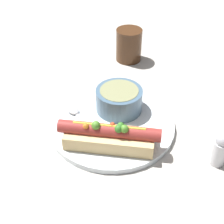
% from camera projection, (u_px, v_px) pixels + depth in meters
% --- Properties ---
extents(ground_plane, '(4.00, 4.00, 0.00)m').
position_uv_depth(ground_plane, '(112.00, 126.00, 0.67)').
color(ground_plane, '#BCB7AD').
extents(dinner_plate, '(0.27, 0.27, 0.01)m').
position_uv_depth(dinner_plate, '(112.00, 124.00, 0.67)').
color(dinner_plate, white).
rests_on(dinner_plate, ground_plane).
extents(hot_dog, '(0.20, 0.09, 0.06)m').
position_uv_depth(hot_dog, '(109.00, 136.00, 0.60)').
color(hot_dog, '#E5C17F').
rests_on(hot_dog, dinner_plate).
extents(soup_bowl, '(0.10, 0.10, 0.05)m').
position_uv_depth(soup_bowl, '(119.00, 99.00, 0.68)').
color(soup_bowl, slate).
rests_on(soup_bowl, dinner_plate).
extents(spoon, '(0.13, 0.10, 0.01)m').
position_uv_depth(spoon, '(79.00, 116.00, 0.67)').
color(spoon, '#B7B7BC').
rests_on(spoon, dinner_plate).
extents(drinking_glass, '(0.07, 0.07, 0.09)m').
position_uv_depth(drinking_glass, '(129.00, 45.00, 0.87)').
color(drinking_glass, '#4C2D19').
rests_on(drinking_glass, ground_plane).
extents(salt_shaker, '(0.03, 0.03, 0.07)m').
position_uv_depth(salt_shaker, '(220.00, 149.00, 0.57)').
color(salt_shaker, silver).
rests_on(salt_shaker, ground_plane).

